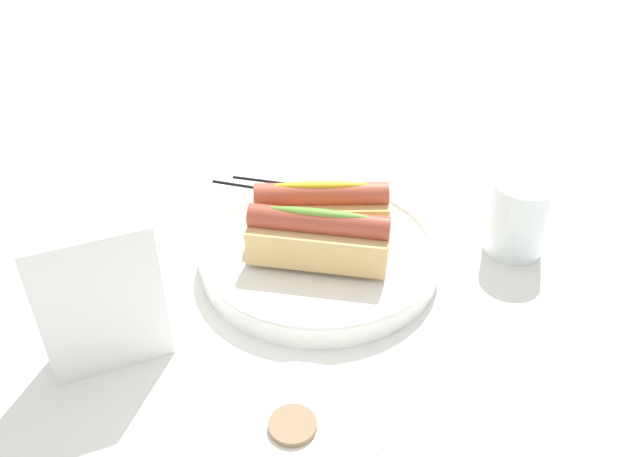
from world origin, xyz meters
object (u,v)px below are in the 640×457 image
serving_bowl (320,253)px  hotdog_back (319,237)px  hotdog_front (321,209)px  chopstick_far (309,185)px  water_glass (517,222)px  chopstick_near (288,192)px  napkin_box (100,296)px

serving_bowl → hotdog_back: size_ratio=1.73×
hotdog_front → hotdog_back: bearing=78.5°
chopstick_far → water_glass: bearing=163.4°
hotdog_back → chopstick_near: (0.01, -0.19, -0.06)m
hotdog_front → chopstick_near: bearing=-79.1°
water_glass → chopstick_far: size_ratio=0.41×
napkin_box → chopstick_far: napkin_box is taller
serving_bowl → water_glass: 0.23m
hotdog_back → chopstick_far: bearing=-94.5°
water_glass → chopstick_far: 0.28m
hotdog_back → napkin_box: size_ratio=1.05×
napkin_box → chopstick_near: napkin_box is taller
hotdog_back → water_glass: hotdog_back is taller
napkin_box → chopstick_far: 0.37m
serving_bowl → hotdog_front: (-0.01, -0.03, 0.04)m
serving_bowl → hotdog_back: bearing=78.5°
hotdog_front → chopstick_near: (0.03, -0.13, -0.06)m
hotdog_front → napkin_box: bearing=31.1°
serving_bowl → chopstick_far: (-0.01, -0.17, -0.01)m
hotdog_front → chopstick_near: 0.15m
water_glass → chopstick_near: 0.30m
hotdog_back → chopstick_near: bearing=-85.6°
hotdog_front → water_glass: hotdog_front is taller
serving_bowl → napkin_box: napkin_box is taller
chopstick_near → chopstick_far: bearing=-133.8°
hotdog_back → chopstick_far: 0.21m
water_glass → hotdog_front: bearing=-7.5°
hotdog_front → chopstick_far: hotdog_front is taller
chopstick_near → napkin_box: bearing=77.8°
hotdog_back → water_glass: size_ratio=1.76×
water_glass → napkin_box: (0.45, 0.11, 0.04)m
hotdog_front → hotdog_back: (0.01, 0.05, 0.00)m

